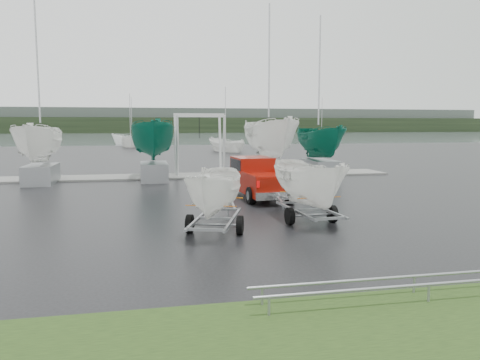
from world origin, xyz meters
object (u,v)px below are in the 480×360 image
(pickup_truck, at_px, (256,176))
(boat_hoist, at_px, (199,136))
(trailer_hitched, at_px, (310,144))
(trailer_parked, at_px, (215,154))

(pickup_truck, distance_m, boat_hoist, 9.35)
(pickup_truck, relative_size, trailer_hitched, 1.11)
(pickup_truck, bearing_deg, boat_hoist, 96.71)
(boat_hoist, bearing_deg, trailer_hitched, -82.50)
(boat_hoist, bearing_deg, pickup_truck, -79.79)
(pickup_truck, xyz_separation_m, trailer_parked, (-3.06, -7.08, 1.55))
(trailer_parked, bearing_deg, pickup_truck, 85.55)
(trailer_hitched, distance_m, trailer_parked, 3.55)
(pickup_truck, relative_size, boat_hoist, 1.36)
(pickup_truck, distance_m, trailer_hitched, 6.48)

